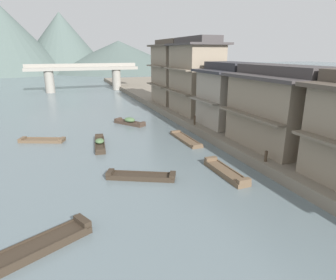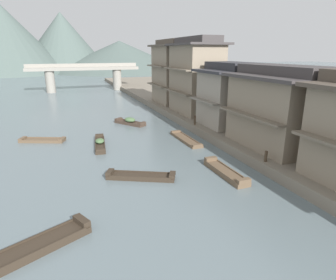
{
  "view_description": "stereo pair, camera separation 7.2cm",
  "coord_description": "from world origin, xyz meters",
  "px_view_note": "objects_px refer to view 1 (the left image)",
  "views": [
    {
      "loc": [
        -5.0,
        0.5,
        7.82
      ],
      "look_at": [
        2.45,
        20.38,
        1.33
      ],
      "focal_mm": 30.82,
      "sensor_mm": 36.0,
      "label": 1
    },
    {
      "loc": [
        -4.94,
        0.47,
        7.82
      ],
      "look_at": [
        2.45,
        20.38,
        1.33
      ],
      "focal_mm": 30.82,
      "sensor_mm": 36.0,
      "label": 2
    }
  ],
  "objects_px": {
    "boat_upstream_distant": "(100,144)",
    "mooring_post_dock_mid": "(266,156)",
    "house_waterfront_end": "(171,72)",
    "stone_bridge": "(84,74)",
    "boat_midriver_upstream": "(226,172)",
    "boat_moored_third": "(186,139)",
    "house_waterfront_tall": "(281,108)",
    "boat_moored_second": "(30,251)",
    "boat_midriver_drifting": "(141,176)",
    "house_waterfront_narrow": "(230,95)",
    "mooring_post_dock_far": "(195,120)",
    "boat_moored_nearest": "(130,122)",
    "house_waterfront_far": "(195,76)",
    "boat_moored_far": "(42,140)"
  },
  "relations": [
    {
      "from": "boat_moored_second",
      "to": "house_waterfront_far",
      "type": "relative_size",
      "value": 0.58
    },
    {
      "from": "boat_midriver_drifting",
      "to": "mooring_post_dock_far",
      "type": "height_order",
      "value": "mooring_post_dock_far"
    },
    {
      "from": "boat_moored_third",
      "to": "boat_midriver_drifting",
      "type": "distance_m",
      "value": 9.0
    },
    {
      "from": "stone_bridge",
      "to": "house_waterfront_tall",
      "type": "bearing_deg",
      "value": -76.66
    },
    {
      "from": "house_waterfront_tall",
      "to": "house_waterfront_end",
      "type": "xyz_separation_m",
      "value": [
        -0.63,
        21.74,
        1.31
      ]
    },
    {
      "from": "boat_midriver_drifting",
      "to": "boat_upstream_distant",
      "type": "distance_m",
      "value": 7.97
    },
    {
      "from": "boat_upstream_distant",
      "to": "stone_bridge",
      "type": "xyz_separation_m",
      "value": [
        2.19,
        38.32,
        3.37
      ]
    },
    {
      "from": "boat_midriver_drifting",
      "to": "house_waterfront_tall",
      "type": "xyz_separation_m",
      "value": [
        11.41,
        0.75,
        3.61
      ]
    },
    {
      "from": "boat_moored_far",
      "to": "boat_upstream_distant",
      "type": "bearing_deg",
      "value": -33.18
    },
    {
      "from": "boat_upstream_distant",
      "to": "mooring_post_dock_mid",
      "type": "height_order",
      "value": "mooring_post_dock_mid"
    },
    {
      "from": "boat_moored_third",
      "to": "boat_moored_second",
      "type": "bearing_deg",
      "value": -135.2
    },
    {
      "from": "house_waterfront_tall",
      "to": "boat_moored_second",
      "type": "bearing_deg",
      "value": -160.43
    },
    {
      "from": "boat_moored_second",
      "to": "boat_midriver_drifting",
      "type": "xyz_separation_m",
      "value": [
        6.14,
        5.49,
        -0.03
      ]
    },
    {
      "from": "boat_moored_far",
      "to": "house_waterfront_narrow",
      "type": "xyz_separation_m",
      "value": [
        17.7,
        -3.05,
        3.66
      ]
    },
    {
      "from": "boat_upstream_distant",
      "to": "house_waterfront_tall",
      "type": "distance_m",
      "value": 15.18
    },
    {
      "from": "house_waterfront_end",
      "to": "mooring_post_dock_mid",
      "type": "height_order",
      "value": "house_waterfront_end"
    },
    {
      "from": "boat_midriver_upstream",
      "to": "mooring_post_dock_mid",
      "type": "distance_m",
      "value": 2.94
    },
    {
      "from": "boat_upstream_distant",
      "to": "house_waterfront_narrow",
      "type": "height_order",
      "value": "house_waterfront_narrow"
    },
    {
      "from": "boat_moored_second",
      "to": "house_waterfront_end",
      "type": "bearing_deg",
      "value": 58.84
    },
    {
      "from": "boat_moored_third",
      "to": "boat_moored_far",
      "type": "relative_size",
      "value": 1.25
    },
    {
      "from": "house_waterfront_tall",
      "to": "house_waterfront_narrow",
      "type": "bearing_deg",
      "value": 90.11
    },
    {
      "from": "boat_moored_second",
      "to": "mooring_post_dock_mid",
      "type": "xyz_separation_m",
      "value": [
        14.31,
        3.59,
        0.95
      ]
    },
    {
      "from": "boat_upstream_distant",
      "to": "house_waterfront_tall",
      "type": "bearing_deg",
      "value": -28.62
    },
    {
      "from": "house_waterfront_far",
      "to": "boat_moored_nearest",
      "type": "bearing_deg",
      "value": -178.19
    },
    {
      "from": "boat_moored_second",
      "to": "boat_moored_third",
      "type": "relative_size",
      "value": 0.99
    },
    {
      "from": "house_waterfront_end",
      "to": "stone_bridge",
      "type": "height_order",
      "value": "house_waterfront_end"
    },
    {
      "from": "boat_moored_nearest",
      "to": "mooring_post_dock_mid",
      "type": "distance_m",
      "value": 17.36
    },
    {
      "from": "boat_moored_second",
      "to": "house_waterfront_narrow",
      "type": "distance_m",
      "value": 22.34
    },
    {
      "from": "boat_moored_second",
      "to": "mooring_post_dock_mid",
      "type": "height_order",
      "value": "mooring_post_dock_mid"
    },
    {
      "from": "boat_midriver_drifting",
      "to": "mooring_post_dock_far",
      "type": "bearing_deg",
      "value": 48.18
    },
    {
      "from": "boat_midriver_drifting",
      "to": "house_waterfront_narrow",
      "type": "distance_m",
      "value": 14.32
    },
    {
      "from": "house_waterfront_narrow",
      "to": "stone_bridge",
      "type": "bearing_deg",
      "value": 105.7
    },
    {
      "from": "mooring_post_dock_far",
      "to": "boat_midriver_drifting",
      "type": "bearing_deg",
      "value": -131.82
    },
    {
      "from": "boat_midriver_upstream",
      "to": "boat_moored_third",
      "type": "bearing_deg",
      "value": 85.42
    },
    {
      "from": "house_waterfront_narrow",
      "to": "stone_bridge",
      "type": "relative_size",
      "value": 0.29
    },
    {
      "from": "boat_moored_nearest",
      "to": "boat_moored_third",
      "type": "bearing_deg",
      "value": -66.86
    },
    {
      "from": "boat_midriver_drifting",
      "to": "mooring_post_dock_mid",
      "type": "xyz_separation_m",
      "value": [
        8.17,
        -1.9,
        0.98
      ]
    },
    {
      "from": "house_waterfront_tall",
      "to": "stone_bridge",
      "type": "height_order",
      "value": "house_waterfront_tall"
    },
    {
      "from": "boat_midriver_drifting",
      "to": "mooring_post_dock_mid",
      "type": "distance_m",
      "value": 8.44
    },
    {
      "from": "mooring_post_dock_mid",
      "to": "house_waterfront_tall",
      "type": "bearing_deg",
      "value": 39.28
    },
    {
      "from": "boat_moored_far",
      "to": "house_waterfront_far",
      "type": "bearing_deg",
      "value": 12.76
    },
    {
      "from": "boat_midriver_upstream",
      "to": "house_waterfront_tall",
      "type": "bearing_deg",
      "value": 19.61
    },
    {
      "from": "house_waterfront_tall",
      "to": "house_waterfront_end",
      "type": "bearing_deg",
      "value": 91.66
    },
    {
      "from": "boat_moored_far",
      "to": "house_waterfront_far",
      "type": "height_order",
      "value": "house_waterfront_far"
    },
    {
      "from": "boat_upstream_distant",
      "to": "house_waterfront_tall",
      "type": "xyz_separation_m",
      "value": [
        12.96,
        -7.07,
        3.55
      ]
    },
    {
      "from": "boat_moored_third",
      "to": "stone_bridge",
      "type": "bearing_deg",
      "value": 97.83
    },
    {
      "from": "boat_upstream_distant",
      "to": "mooring_post_dock_mid",
      "type": "relative_size",
      "value": 6.52
    },
    {
      "from": "house_waterfront_narrow",
      "to": "mooring_post_dock_far",
      "type": "relative_size",
      "value": 6.98
    },
    {
      "from": "boat_moored_third",
      "to": "house_waterfront_narrow",
      "type": "height_order",
      "value": "house_waterfront_narrow"
    },
    {
      "from": "boat_moored_far",
      "to": "boat_midriver_drifting",
      "type": "bearing_deg",
      "value": -60.02
    }
  ]
}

